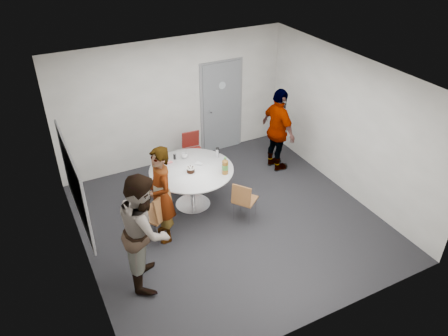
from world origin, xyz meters
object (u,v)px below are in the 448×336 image
table (193,174)px  person_left (145,230)px  chair_near_right (243,199)px  door (221,107)px  chair_near_left (158,211)px  chair_far (192,147)px  person_main (161,195)px  person_right (278,130)px  whiteboard (74,183)px

table → person_left: size_ratio=0.83×
chair_near_right → door: bearing=124.5°
chair_near_left → person_left: (-0.45, -0.76, 0.36)m
chair_far → person_main: person_main is taller
door → table: door is taller
table → chair_near_right: bearing=-54.4°
person_left → person_right: size_ratio=1.03×
chair_far → person_main: size_ratio=0.47×
door → person_right: 1.48m
person_main → person_right: bearing=108.9°
door → person_main: door is taller
person_main → chair_near_right: bearing=80.9°
table → chair_near_right: 1.04m
person_right → chair_near_left: bearing=107.9°
door → chair_near_left: 3.38m
whiteboard → person_right: whiteboard is taller
door → chair_near_left: (-2.37, -2.37, -0.45)m
chair_near_right → person_main: 1.50m
person_main → chair_far: bearing=143.5°
table → person_right: size_ratio=0.85×
person_main → person_left: 0.94m
door → whiteboard: bearing=-147.3°
chair_near_right → person_main: (-1.43, 0.22, 0.40)m
chair_near_right → chair_far: 2.08m
whiteboard → table: 2.29m
whiteboard → chair_far: size_ratio=2.31×
person_main → person_right: person_right is taller
door → chair_near_right: bearing=-108.7°
person_left → person_right: (3.47, 1.81, -0.03)m
whiteboard → person_main: whiteboard is taller
chair_near_left → table: bearing=0.9°
person_right → chair_far: bearing=61.3°
whiteboard → chair_near_right: (2.69, -0.29, -0.98)m
door → person_left: 4.22m
person_main → door: bearing=135.3°
door → person_right: (0.65, -1.32, -0.13)m
chair_far → person_left: bearing=59.3°
chair_near_right → person_left: (-1.95, -0.56, 0.46)m
chair_near_right → person_main: bearing=-135.6°
whiteboard → table: bearing=14.2°
person_main → person_left: (-0.52, -0.78, 0.06)m
person_right → whiteboard: bearing=101.6°
whiteboard → person_right: (4.21, 0.96, -0.55)m
chair_near_right → chair_far: (-0.07, 2.08, 0.03)m
chair_near_right → person_right: size_ratio=0.44×
table → person_main: person_main is taller
table → chair_far: 1.37m
chair_near_right → person_main: person_main is taller
person_left → person_right: 3.91m
whiteboard → chair_near_left: (1.19, -0.09, -0.88)m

